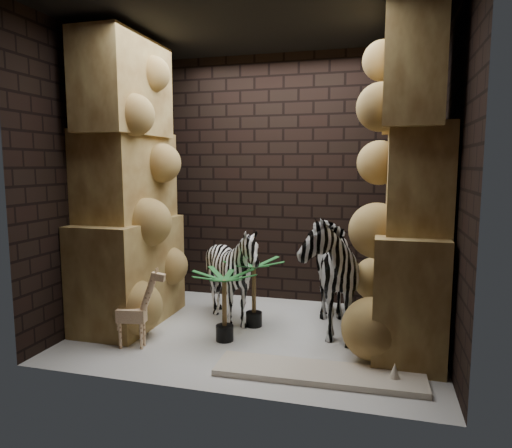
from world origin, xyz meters
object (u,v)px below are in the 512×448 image
(zebra_left, at_px, (233,279))
(giraffe_toy, at_px, (131,307))
(palm_back, at_px, (224,305))
(zebra_right, at_px, (324,260))
(palm_front, at_px, (254,292))
(surfboard, at_px, (318,373))

(zebra_left, bearing_deg, giraffe_toy, -128.08)
(giraffe_toy, height_order, palm_back, giraffe_toy)
(giraffe_toy, relative_size, palm_back, 1.11)
(zebra_right, relative_size, palm_front, 1.99)
(palm_front, xyz_separation_m, surfboard, (0.81, -0.98, -0.34))
(zebra_right, height_order, palm_front, zebra_right)
(palm_back, xyz_separation_m, surfboard, (0.97, -0.51, -0.32))
(surfboard, bearing_deg, palm_back, 150.47)
(zebra_right, bearing_deg, palm_back, -163.71)
(zebra_right, distance_m, giraffe_toy, 1.92)
(giraffe_toy, distance_m, surfboard, 1.79)
(palm_back, bearing_deg, zebra_right, 31.24)
(zebra_right, height_order, surfboard, zebra_right)
(zebra_right, height_order, giraffe_toy, zebra_right)
(zebra_right, distance_m, palm_back, 1.10)
(giraffe_toy, height_order, surfboard, giraffe_toy)
(zebra_right, xyz_separation_m, giraffe_toy, (-1.65, -0.91, -0.34))
(zebra_left, distance_m, palm_back, 0.50)
(surfboard, bearing_deg, zebra_left, 134.95)
(giraffe_toy, xyz_separation_m, surfboard, (1.74, -0.13, -0.36))
(zebra_right, distance_m, zebra_left, 0.98)
(zebra_left, height_order, giraffe_toy, zebra_left)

